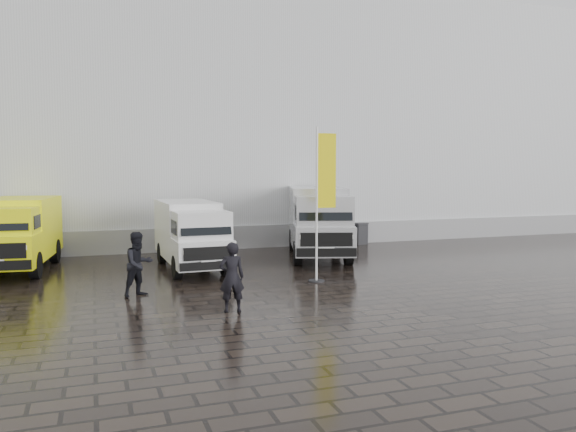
% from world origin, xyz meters
% --- Properties ---
extents(ground, '(120.00, 120.00, 0.00)m').
position_xyz_m(ground, '(0.00, 0.00, 0.00)').
color(ground, black).
rests_on(ground, ground).
extents(exhibition_hall, '(44.00, 16.00, 12.00)m').
position_xyz_m(exhibition_hall, '(2.00, 16.00, 6.00)').
color(exhibition_hall, silver).
rests_on(exhibition_hall, ground).
extents(hall_plinth, '(44.00, 0.15, 1.00)m').
position_xyz_m(hall_plinth, '(2.00, 7.95, 0.50)').
color(hall_plinth, gray).
rests_on(hall_plinth, ground).
extents(van_yellow, '(2.65, 5.54, 2.46)m').
position_xyz_m(van_yellow, '(-8.54, 5.14, 1.23)').
color(van_yellow, '#F9FF0D').
rests_on(van_yellow, ground).
extents(van_white, '(1.94, 5.41, 2.32)m').
position_xyz_m(van_white, '(-2.87, 3.57, 1.16)').
color(van_white, white).
rests_on(van_white, ground).
extents(van_silver, '(3.88, 6.66, 2.74)m').
position_xyz_m(van_silver, '(2.39, 4.70, 1.37)').
color(van_silver, silver).
rests_on(van_silver, ground).
extents(flagpole, '(0.88, 0.50, 4.75)m').
position_xyz_m(flagpole, '(0.60, 0.02, 2.64)').
color(flagpole, black).
rests_on(flagpole, ground).
extents(wheelie_bin, '(0.70, 0.70, 0.99)m').
position_xyz_m(wheelie_bin, '(5.64, 7.56, 0.49)').
color(wheelie_bin, black).
rests_on(wheelie_bin, ground).
extents(person_front, '(0.65, 0.45, 1.71)m').
position_xyz_m(person_front, '(-2.93, -2.75, 0.85)').
color(person_front, black).
rests_on(person_front, ground).
extents(person_tent, '(1.08, 1.00, 1.77)m').
position_xyz_m(person_tent, '(-4.93, -0.27, 0.88)').
color(person_tent, black).
rests_on(person_tent, ground).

